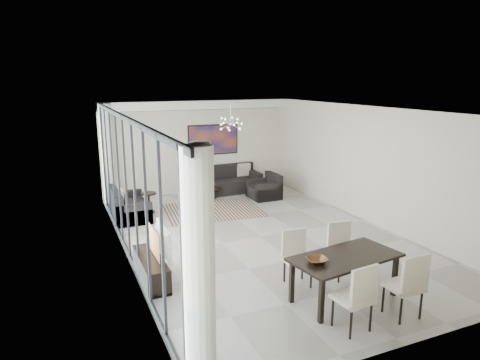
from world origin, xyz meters
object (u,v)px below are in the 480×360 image
tv_console (151,269)px  dining_table (345,261)px  coffee_table (205,193)px  sofa_main (224,183)px  television (158,241)px

tv_console → dining_table: size_ratio=0.74×
coffee_table → tv_console: tv_console is taller
sofa_main → dining_table: (-0.68, -7.17, 0.38)m
television → dining_table: bearing=-125.8°
sofa_main → television: bearing=-122.2°
coffee_table → tv_console: bearing=-119.1°
coffee_table → tv_console: 5.43m
sofa_main → coffee_table: bearing=-148.0°
coffee_table → dining_table: 6.68m
television → dining_table: 3.25m
sofa_main → television: television is taller
coffee_table → dining_table: size_ratio=0.50×
sofa_main → dining_table: 7.22m
sofa_main → tv_console: bearing=-123.3°
sofa_main → television: size_ratio=2.39×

